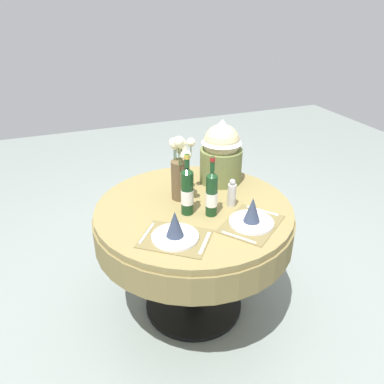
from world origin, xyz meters
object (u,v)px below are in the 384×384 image
at_px(wine_bottle_centre, 212,193).
at_px(gift_tub_back_right, 221,149).
at_px(dining_table, 194,226).
at_px(place_setting_left, 175,231).
at_px(place_setting_right, 252,217).
at_px(pepper_mill, 232,194).
at_px(flower_vase, 180,168).
at_px(wine_bottle_left, 187,191).

distance_m(wine_bottle_centre, gift_tub_back_right, 0.45).
relative_size(dining_table, place_setting_left, 2.74).
xyz_separation_m(place_setting_right, pepper_mill, (-0.01, 0.22, 0.03)).
bearing_deg(place_setting_right, flower_vase, 121.76).
bearing_deg(dining_table, place_setting_right, -52.73).
bearing_deg(place_setting_left, wine_bottle_left, 56.03).
height_order(dining_table, flower_vase, flower_vase).
height_order(dining_table, gift_tub_back_right, gift_tub_back_right).
relative_size(place_setting_right, flower_vase, 1.03).
distance_m(dining_table, flower_vase, 0.36).
bearing_deg(wine_bottle_centre, wine_bottle_left, 152.06).
bearing_deg(wine_bottle_centre, flower_vase, 111.05).
relative_size(dining_table, place_setting_right, 2.74).
bearing_deg(dining_table, wine_bottle_left, -137.03).
height_order(place_setting_left, gift_tub_back_right, gift_tub_back_right).
height_order(dining_table, wine_bottle_left, wine_bottle_left).
xyz_separation_m(place_setting_left, pepper_mill, (0.42, 0.21, 0.03)).
xyz_separation_m(place_setting_left, flower_vase, (0.17, 0.40, 0.15)).
bearing_deg(place_setting_right, wine_bottle_left, 140.40).
relative_size(place_setting_left, flower_vase, 1.03).
xyz_separation_m(flower_vase, gift_tub_back_right, (0.32, 0.13, 0.02)).
relative_size(place_setting_left, pepper_mill, 2.51).
relative_size(place_setting_left, wine_bottle_left, 1.20).
height_order(place_setting_left, flower_vase, flower_vase).
height_order(wine_bottle_left, pepper_mill, wine_bottle_left).
bearing_deg(place_setting_left, flower_vase, 66.75).
bearing_deg(flower_vase, gift_tub_back_right, 22.02).
xyz_separation_m(dining_table, gift_tub_back_right, (0.29, 0.25, 0.36)).
bearing_deg(wine_bottle_left, place_setting_right, -39.60).
bearing_deg(flower_vase, pepper_mill, -38.06).
bearing_deg(flower_vase, dining_table, -73.90).
height_order(place_setting_right, flower_vase, flower_vase).
relative_size(dining_table, wine_bottle_centre, 3.37).
relative_size(wine_bottle_centre, pepper_mill, 2.04).
distance_m(dining_table, wine_bottle_left, 0.29).
height_order(dining_table, pepper_mill, pepper_mill).
distance_m(place_setting_left, pepper_mill, 0.46).
distance_m(dining_table, place_setting_right, 0.41).
bearing_deg(gift_tub_back_right, place_setting_right, -97.00).
xyz_separation_m(place_setting_right, gift_tub_back_right, (0.07, 0.54, 0.17)).
relative_size(place_setting_left, gift_tub_back_right, 1.03).
relative_size(place_setting_left, place_setting_right, 1.00).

